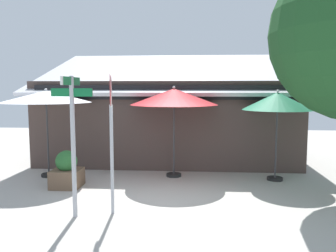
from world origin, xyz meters
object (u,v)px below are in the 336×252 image
at_px(patio_umbrella_forest_green_right, 277,102).
at_px(patio_umbrella_crimson_center, 174,97).
at_px(stop_sign, 111,117).
at_px(street_sign_post, 73,132).
at_px(sidewalk_planter, 67,171).
at_px(patio_umbrella_ivory_left, 46,97).

bearing_deg(patio_umbrella_forest_green_right, patio_umbrella_crimson_center, 175.82).
distance_m(stop_sign, patio_umbrella_crimson_center, 3.34).
relative_size(street_sign_post, sidewalk_planter, 2.90).
height_order(street_sign_post, patio_umbrella_crimson_center, street_sign_post).
bearing_deg(stop_sign, street_sign_post, -161.41).
distance_m(stop_sign, patio_umbrella_forest_green_right, 4.94).
bearing_deg(patio_umbrella_crimson_center, street_sign_post, -118.23).
xyz_separation_m(patio_umbrella_ivory_left, patio_umbrella_crimson_center, (3.69, 0.27, 0.00)).
xyz_separation_m(patio_umbrella_forest_green_right, sidewalk_planter, (-5.63, -1.11, -1.80)).
xyz_separation_m(patio_umbrella_ivory_left, patio_umbrella_forest_green_right, (6.58, 0.06, -0.12)).
bearing_deg(patio_umbrella_crimson_center, stop_sign, -109.26).
height_order(patio_umbrella_ivory_left, patio_umbrella_forest_green_right, patio_umbrella_ivory_left).
bearing_deg(stop_sign, sidewalk_planter, 132.38).
xyz_separation_m(street_sign_post, sidewalk_planter, (-0.93, 2.05, -1.32)).
bearing_deg(patio_umbrella_crimson_center, sidewalk_planter, -154.25).
bearing_deg(sidewalk_planter, patio_umbrella_ivory_left, 131.95).
distance_m(street_sign_post, stop_sign, 0.80).
bearing_deg(patio_umbrella_forest_green_right, sidewalk_planter, -168.80).
height_order(patio_umbrella_ivory_left, sidewalk_planter, patio_umbrella_ivory_left).
xyz_separation_m(street_sign_post, patio_umbrella_ivory_left, (-1.88, 3.11, 0.60)).
bearing_deg(patio_umbrella_crimson_center, patio_umbrella_ivory_left, -175.82).
height_order(street_sign_post, patio_umbrella_forest_green_right, street_sign_post).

